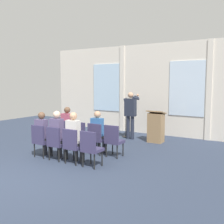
{
  "coord_description": "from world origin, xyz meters",
  "views": [
    {
      "loc": [
        4.85,
        -3.9,
        2.16
      ],
      "look_at": [
        0.03,
        3.86,
        1.14
      ],
      "focal_mm": 43.23,
      "sensor_mm": 36.0,
      "label": 1
    }
  ],
  "objects_px": {
    "speaker": "(130,112)",
    "chair_r0_c0": "(67,133)",
    "audience_r0_c2": "(98,130)",
    "chair_r1_c1": "(56,141)",
    "audience_r1_c2": "(74,135)",
    "mic_stand": "(126,129)",
    "chair_r1_c0": "(41,139)",
    "chair_r1_c2": "(73,144)",
    "chair_r0_c1": "(81,135)",
    "chair_r0_c2": "(97,137)",
    "audience_r0_c0": "(68,126)",
    "lectern": "(156,127)",
    "chair_r0_c3": "(113,139)",
    "audience_r1_c1": "(58,133)",
    "chair_r1_c3": "(91,147)",
    "audience_r1_c0": "(43,132)"
  },
  "relations": [
    {
      "from": "speaker",
      "to": "chair_r0_c0",
      "type": "height_order",
      "value": "speaker"
    },
    {
      "from": "speaker",
      "to": "audience_r0_c2",
      "type": "xyz_separation_m",
      "value": [
        0.18,
        -2.41,
        -0.31
      ]
    },
    {
      "from": "chair_r1_c1",
      "to": "audience_r1_c2",
      "type": "relative_size",
      "value": 0.68
    },
    {
      "from": "mic_stand",
      "to": "audience_r1_c2",
      "type": "bearing_deg",
      "value": -82.42
    },
    {
      "from": "chair_r1_c0",
      "to": "chair_r1_c2",
      "type": "bearing_deg",
      "value": 0.0
    },
    {
      "from": "chair_r1_c0",
      "to": "audience_r1_c2",
      "type": "relative_size",
      "value": 0.68
    },
    {
      "from": "speaker",
      "to": "chair_r0_c1",
      "type": "height_order",
      "value": "speaker"
    },
    {
      "from": "chair_r0_c2",
      "to": "audience_r0_c0",
      "type": "bearing_deg",
      "value": 176.17
    },
    {
      "from": "lectern",
      "to": "chair_r0_c0",
      "type": "xyz_separation_m",
      "value": [
        -2.05,
        -2.46,
        -0.02
      ]
    },
    {
      "from": "chair_r0_c1",
      "to": "lectern",
      "type": "bearing_deg",
      "value": 59.34
    },
    {
      "from": "chair_r0_c0",
      "to": "chair_r0_c3",
      "type": "xyz_separation_m",
      "value": [
        1.76,
        0.0,
        0.0
      ]
    },
    {
      "from": "chair_r0_c1",
      "to": "chair_r1_c1",
      "type": "bearing_deg",
      "value": -90.0
    },
    {
      "from": "audience_r1_c1",
      "to": "audience_r1_c2",
      "type": "height_order",
      "value": "audience_r1_c1"
    },
    {
      "from": "chair_r0_c0",
      "to": "chair_r1_c2",
      "type": "height_order",
      "value": "same"
    },
    {
      "from": "audience_r1_c1",
      "to": "audience_r1_c2",
      "type": "xyz_separation_m",
      "value": [
        0.59,
        0.0,
        -0.0
      ]
    },
    {
      "from": "chair_r0_c1",
      "to": "chair_r1_c3",
      "type": "xyz_separation_m",
      "value": [
        1.18,
        -1.1,
        0.0
      ]
    },
    {
      "from": "lectern",
      "to": "audience_r0_c0",
      "type": "bearing_deg",
      "value": -130.68
    },
    {
      "from": "chair_r0_c0",
      "to": "audience_r1_c0",
      "type": "bearing_deg",
      "value": -90.0
    },
    {
      "from": "audience_r1_c2",
      "to": "chair_r1_c1",
      "type": "bearing_deg",
      "value": -172.38
    },
    {
      "from": "chair_r0_c1",
      "to": "chair_r1_c2",
      "type": "relative_size",
      "value": 1.0
    },
    {
      "from": "speaker",
      "to": "chair_r0_c3",
      "type": "relative_size",
      "value": 1.89
    },
    {
      "from": "chair_r1_c0",
      "to": "audience_r1_c0",
      "type": "distance_m",
      "value": 0.21
    },
    {
      "from": "speaker",
      "to": "audience_r1_c0",
      "type": "height_order",
      "value": "speaker"
    },
    {
      "from": "lectern",
      "to": "audience_r0_c2",
      "type": "xyz_separation_m",
      "value": [
        -0.87,
        -2.38,
        0.17
      ]
    },
    {
      "from": "chair_r0_c3",
      "to": "audience_r1_c0",
      "type": "bearing_deg",
      "value": -149.98
    },
    {
      "from": "chair_r1_c3",
      "to": "chair_r1_c0",
      "type": "bearing_deg",
      "value": 180.0
    },
    {
      "from": "audience_r1_c2",
      "to": "audience_r0_c0",
      "type": "bearing_deg",
      "value": 136.88
    },
    {
      "from": "chair_r0_c3",
      "to": "mic_stand",
      "type": "bearing_deg",
      "value": 111.84
    },
    {
      "from": "speaker",
      "to": "chair_r1_c0",
      "type": "xyz_separation_m",
      "value": [
        -1.0,
        -3.59,
        -0.5
      ]
    },
    {
      "from": "chair_r1_c0",
      "to": "audience_r1_c1",
      "type": "bearing_deg",
      "value": 7.61
    },
    {
      "from": "chair_r0_c3",
      "to": "chair_r0_c1",
      "type": "bearing_deg",
      "value": 180.0
    },
    {
      "from": "chair_r1_c0",
      "to": "lectern",
      "type": "bearing_deg",
      "value": 60.11
    },
    {
      "from": "mic_stand",
      "to": "chair_r1_c1",
      "type": "relative_size",
      "value": 1.65
    },
    {
      "from": "speaker",
      "to": "chair_r1_c3",
      "type": "bearing_deg",
      "value": -77.93
    },
    {
      "from": "audience_r1_c0",
      "to": "audience_r1_c2",
      "type": "distance_m",
      "value": 1.18
    },
    {
      "from": "lectern",
      "to": "chair_r0_c3",
      "type": "relative_size",
      "value": 1.23
    },
    {
      "from": "chair_r0_c1",
      "to": "mic_stand",
      "type": "bearing_deg",
      "value": 88.04
    },
    {
      "from": "mic_stand",
      "to": "chair_r1_c0",
      "type": "height_order",
      "value": "mic_stand"
    },
    {
      "from": "speaker",
      "to": "chair_r0_c3",
      "type": "height_order",
      "value": "speaker"
    },
    {
      "from": "chair_r0_c2",
      "to": "audience_r0_c2",
      "type": "distance_m",
      "value": 0.21
    },
    {
      "from": "speaker",
      "to": "lectern",
      "type": "height_order",
      "value": "speaker"
    },
    {
      "from": "audience_r1_c0",
      "to": "audience_r1_c2",
      "type": "height_order",
      "value": "audience_r1_c2"
    },
    {
      "from": "audience_r1_c0",
      "to": "chair_r1_c2",
      "type": "xyz_separation_m",
      "value": [
        1.18,
        -0.08,
        -0.19
      ]
    },
    {
      "from": "chair_r0_c3",
      "to": "audience_r1_c0",
      "type": "distance_m",
      "value": 2.05
    },
    {
      "from": "chair_r0_c3",
      "to": "audience_r1_c1",
      "type": "xyz_separation_m",
      "value": [
        -1.18,
        -1.02,
        0.23
      ]
    },
    {
      "from": "audience_r1_c0",
      "to": "chair_r1_c2",
      "type": "bearing_deg",
      "value": -3.98
    },
    {
      "from": "chair_r0_c1",
      "to": "chair_r0_c2",
      "type": "xyz_separation_m",
      "value": [
        0.59,
        0.0,
        0.0
      ]
    },
    {
      "from": "chair_r0_c1",
      "to": "audience_r0_c2",
      "type": "bearing_deg",
      "value": 7.97
    },
    {
      "from": "audience_r1_c1",
      "to": "chair_r1_c3",
      "type": "distance_m",
      "value": 1.2
    },
    {
      "from": "speaker",
      "to": "chair_r1_c3",
      "type": "height_order",
      "value": "speaker"
    }
  ]
}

